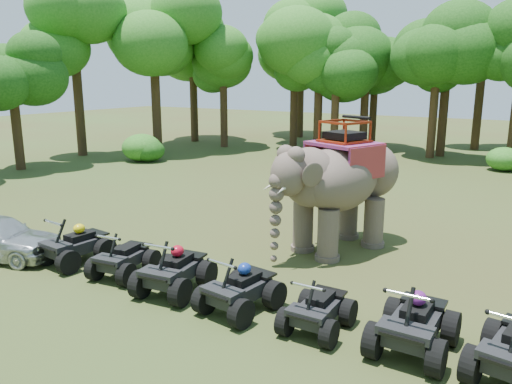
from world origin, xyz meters
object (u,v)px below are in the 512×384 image
(atv_1, at_px, (123,253))
(atv_3, at_px, (240,283))
(atv_4, at_px, (318,303))
(atv_2, at_px, (174,265))
(atv_5, at_px, (415,316))
(atv_0, at_px, (75,240))
(elephant, at_px, (340,185))

(atv_1, xyz_separation_m, atv_3, (3.61, -0.11, 0.04))
(atv_4, bearing_deg, atv_2, -179.20)
(atv_5, bearing_deg, atv_0, -177.92)
(elephant, distance_m, atv_5, 5.83)
(atv_3, bearing_deg, elephant, 94.39)
(elephant, xyz_separation_m, atv_5, (3.37, -4.60, -1.23))
(atv_4, relative_size, atv_5, 0.84)
(elephant, height_order, atv_1, elephant)
(atv_1, relative_size, atv_5, 0.87)
(elephant, bearing_deg, atv_5, -32.78)
(atv_0, relative_size, atv_5, 0.95)
(atv_0, distance_m, atv_4, 7.16)
(elephant, bearing_deg, atv_0, -118.11)
(elephant, relative_size, atv_0, 2.57)
(atv_0, height_order, atv_3, atv_0)
(elephant, bearing_deg, atv_3, -71.87)
(atv_3, distance_m, atv_5, 3.63)
(atv_0, xyz_separation_m, atv_1, (1.76, 0.06, -0.06))
(atv_1, bearing_deg, atv_3, -9.62)
(atv_4, bearing_deg, atv_1, 179.32)
(atv_2, distance_m, atv_4, 3.64)
(atv_1, height_order, atv_2, atv_2)
(atv_0, distance_m, atv_1, 1.76)
(atv_3, distance_m, atv_4, 1.79)
(atv_0, bearing_deg, atv_3, 4.57)
(atv_0, bearing_deg, elephant, 45.98)
(atv_1, xyz_separation_m, atv_4, (5.40, -0.00, -0.02))
(elephant, bearing_deg, atv_2, -92.19)
(atv_4, bearing_deg, elephant, 107.11)
(atv_2, bearing_deg, elephant, 59.93)
(atv_4, xyz_separation_m, atv_5, (1.83, 0.21, 0.11))
(atv_1, xyz_separation_m, atv_5, (7.23, 0.21, 0.09))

